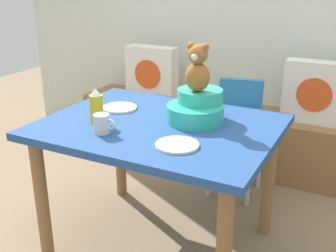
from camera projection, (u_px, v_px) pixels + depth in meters
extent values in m
plane|color=#8C7256|center=(160.00, 242.00, 2.41)|extent=(8.00, 8.00, 0.00)
cube|color=olive|center=(231.00, 136.00, 3.34)|extent=(2.60, 0.44, 0.46)
cube|color=white|center=(152.00, 73.00, 3.47)|extent=(0.44, 0.14, 0.44)
cylinder|color=#D84C1E|center=(147.00, 74.00, 3.41)|extent=(0.24, 0.01, 0.24)
cube|color=white|center=(316.00, 92.00, 2.91)|extent=(0.44, 0.14, 0.44)
cylinder|color=#D84C1E|center=(314.00, 95.00, 2.85)|extent=(0.24, 0.01, 0.24)
cube|color=#264C8C|center=(159.00, 127.00, 2.16)|extent=(1.20, 0.93, 0.04)
cylinder|color=olive|center=(42.00, 199.00, 2.19)|extent=(0.07, 0.07, 0.70)
cylinder|color=olive|center=(120.00, 148.00, 2.82)|extent=(0.07, 0.07, 0.70)
cylinder|color=olive|center=(268.00, 180.00, 2.38)|extent=(0.07, 0.07, 0.70)
cylinder|color=#2672B2|center=(238.00, 124.00, 2.79)|extent=(0.34, 0.34, 0.10)
cube|color=#2672B2|center=(241.00, 96.00, 2.86)|extent=(0.30, 0.12, 0.24)
cube|color=white|center=(236.00, 124.00, 2.60)|extent=(0.34, 0.26, 0.02)
cylinder|color=silver|center=(209.00, 166.00, 2.83)|extent=(0.03, 0.03, 0.46)
cylinder|color=silver|center=(249.00, 174.00, 2.71)|extent=(0.03, 0.03, 0.46)
cylinder|color=silver|center=(223.00, 151.00, 3.06)|extent=(0.03, 0.03, 0.46)
cylinder|color=silver|center=(260.00, 158.00, 2.94)|extent=(0.03, 0.03, 0.46)
cylinder|color=#2DB69A|center=(195.00, 113.00, 2.16)|extent=(0.30, 0.30, 0.09)
cylinder|color=#2DB69A|center=(200.00, 96.00, 2.18)|extent=(0.24, 0.24, 0.07)
ellipsoid|color=#9E612B|center=(197.00, 77.00, 2.11)|extent=(0.13, 0.11, 0.15)
sphere|color=#9E612B|center=(198.00, 54.00, 2.06)|extent=(0.10, 0.10, 0.10)
sphere|color=beige|center=(195.00, 57.00, 2.03)|extent=(0.04, 0.04, 0.04)
sphere|color=#9E612B|center=(191.00, 46.00, 2.07)|extent=(0.04, 0.04, 0.04)
sphere|color=#9E612B|center=(205.00, 47.00, 2.04)|extent=(0.04, 0.04, 0.04)
cylinder|color=gold|center=(97.00, 109.00, 2.13)|extent=(0.07, 0.07, 0.15)
cone|color=white|center=(96.00, 92.00, 2.09)|extent=(0.06, 0.06, 0.03)
cylinder|color=silver|center=(102.00, 124.00, 2.00)|extent=(0.08, 0.08, 0.09)
torus|color=silver|center=(111.00, 125.00, 1.98)|extent=(0.06, 0.01, 0.06)
cylinder|color=white|center=(120.00, 108.00, 2.37)|extent=(0.20, 0.20, 0.01)
cylinder|color=white|center=(177.00, 145.00, 1.86)|extent=(0.20, 0.20, 0.01)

